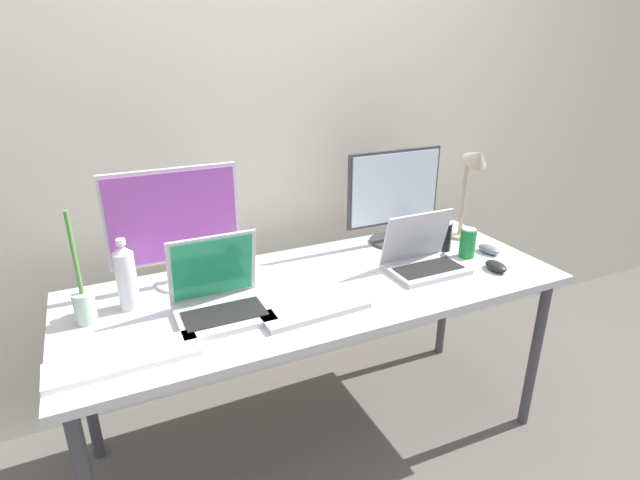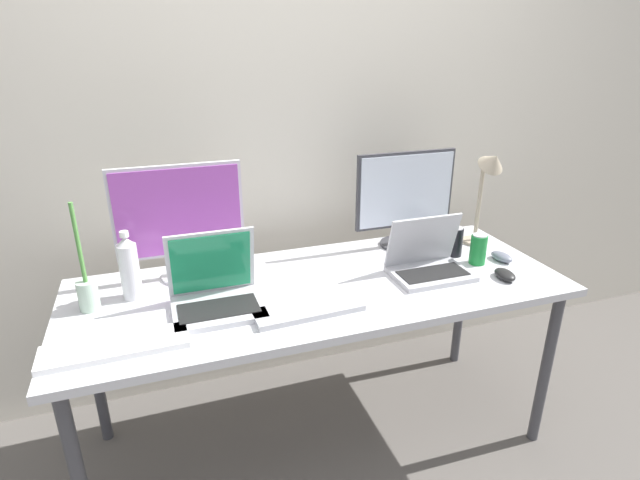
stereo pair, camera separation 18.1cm
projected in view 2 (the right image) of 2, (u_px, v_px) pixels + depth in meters
The scene contains 16 objects.
ground_plane at pixel (320, 437), 2.16m from camera, with size 16.00×16.00×0.00m, color #5B5651.
wall_back at pixel (276, 113), 2.19m from camera, with size 7.00×0.08×2.60m, color silver.
work_desk at pixel (320, 298), 1.90m from camera, with size 1.85×0.72×0.74m.
monitor_left at pixel (180, 218), 1.85m from camera, with size 0.47×0.18×0.44m.
monitor_center at pixel (405, 197), 2.15m from camera, with size 0.45×0.19×0.42m.
laptop_silver at pixel (215, 291), 1.70m from camera, with size 0.30×0.25×0.26m.
laptop_secondary at pixel (427, 261), 1.95m from camera, with size 0.30×0.22×0.23m.
keyboard_main at pixel (308, 310), 1.68m from camera, with size 0.37×0.13×0.02m, color #B2B2B7.
keyboard_aux at pixel (115, 347), 1.48m from camera, with size 0.42×0.13×0.02m, color white.
mouse_by_keyboard at pixel (502, 257), 2.08m from camera, with size 0.06×0.10×0.03m, color slate.
mouse_by_laptop at pixel (505, 275), 1.92m from camera, with size 0.07×0.11×0.03m, color black.
water_bottle at pixel (129, 268), 1.74m from camera, with size 0.07×0.07×0.25m.
soda_can_near_keyboard at pixel (478, 249), 2.04m from camera, with size 0.07×0.07×0.13m.
soda_can_by_laptop at pixel (455, 241), 2.11m from camera, with size 0.07×0.07×0.13m.
bamboo_vase at pixel (87, 290), 1.68m from camera, with size 0.07×0.07×0.38m.
desk_lamp at pixel (488, 180), 2.12m from camera, with size 0.11×0.18×0.45m.
Camera 2 is at (-0.55, -1.59, 1.60)m, focal length 28.00 mm.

